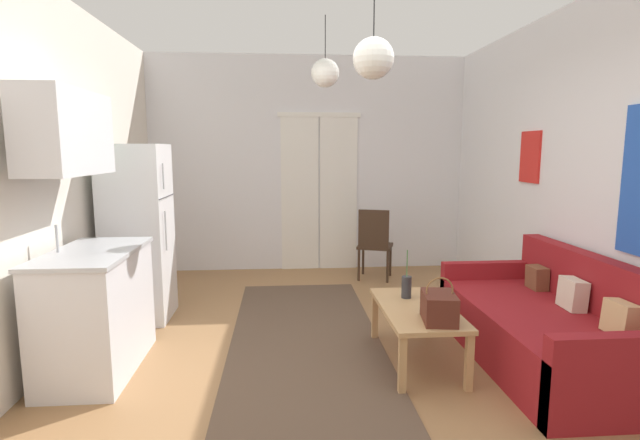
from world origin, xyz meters
TOP-DOWN VIEW (x-y plane):
  - ground_plane at (0.00, 0.00)m, footprint 4.83×7.35m
  - wall_back at (0.01, 3.42)m, footprint 4.43×0.13m
  - area_rug at (-0.17, 0.79)m, footprint 1.28×3.41m
  - couch at (1.69, 0.23)m, footprint 0.94×1.91m
  - coffee_table at (0.67, 0.33)m, footprint 0.54×1.05m
  - bamboo_vase at (0.64, 0.56)m, footprint 0.08×0.08m
  - handbag at (0.73, 0.01)m, footprint 0.26×0.34m
  - refrigerator at (-1.75, 1.51)m, footprint 0.59×0.60m
  - kitchen_counter at (-1.78, 0.39)m, footprint 0.59×1.08m
  - accent_chair at (0.79, 2.71)m, footprint 0.53×0.51m
  - pendant_lamp_near at (0.19, -0.25)m, footprint 0.24×0.24m
  - pendant_lamp_far at (0.06, 1.51)m, footprint 0.27×0.27m

SIDE VIEW (x-z plane):
  - ground_plane at x=0.00m, z-range -0.10..0.00m
  - area_rug at x=-0.17m, z-range 0.00..0.01m
  - couch at x=1.69m, z-range -0.15..0.69m
  - coffee_table at x=0.67m, z-range 0.17..0.61m
  - accent_chair at x=0.79m, z-range 0.04..0.95m
  - bamboo_vase at x=0.64m, z-range 0.34..0.73m
  - handbag at x=0.73m, z-range 0.39..0.71m
  - kitchen_counter at x=-1.78m, z-range -0.24..1.81m
  - refrigerator at x=-1.75m, z-range 0.00..1.70m
  - wall_back at x=0.01m, z-range -0.01..2.87m
  - pendant_lamp_near at x=0.19m, z-range 1.76..2.59m
  - pendant_lamp_far at x=0.06m, z-range 2.03..2.69m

